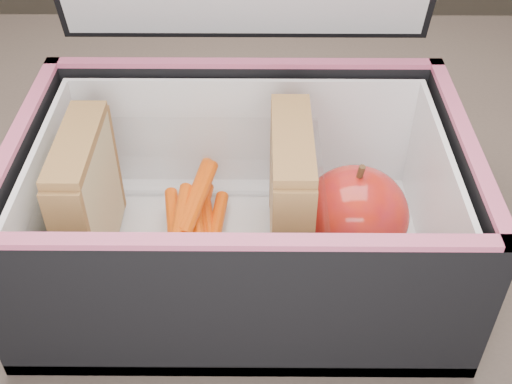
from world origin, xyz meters
TOP-DOWN VIEW (x-y plane):
  - kitchen_table at (0.00, 0.00)m, footprint 1.20×0.80m
  - lunch_bag at (-0.00, -0.04)m, footprint 0.31×0.26m
  - plastic_tub at (-0.04, -0.05)m, footprint 0.19×0.14m
  - sandwich_left at (-0.11, -0.05)m, footprint 0.03×0.09m
  - sandwich_right at (0.03, -0.05)m, footprint 0.03×0.10m
  - carrot_sticks at (-0.04, -0.04)m, footprint 0.05×0.13m
  - paper_napkin at (0.08, -0.05)m, footprint 0.09×0.09m
  - red_apple at (0.08, -0.05)m, footprint 0.10×0.10m

SIDE VIEW (x-z plane):
  - kitchen_table at x=0.00m, z-range 0.28..1.03m
  - paper_napkin at x=0.08m, z-range 0.76..0.77m
  - carrot_sticks at x=-0.04m, z-range 0.77..0.80m
  - plastic_tub at x=-0.04m, z-range 0.76..0.84m
  - red_apple at x=0.08m, z-range 0.77..0.85m
  - lunch_bag at x=0.00m, z-range 0.66..0.98m
  - sandwich_left at x=-0.11m, z-range 0.77..0.87m
  - sandwich_right at x=0.03m, z-range 0.77..0.88m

